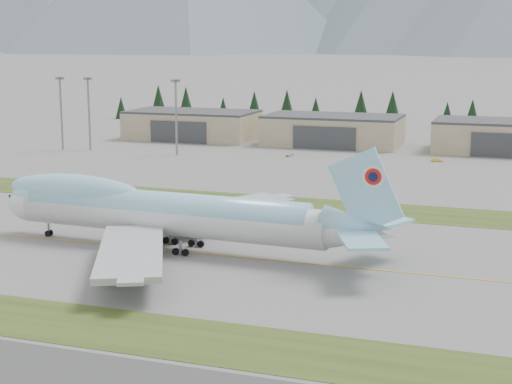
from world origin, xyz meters
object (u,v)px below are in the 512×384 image
at_px(hangar_center, 333,130).
at_px(service_vehicle_b, 437,162).
at_px(hangar_right, 508,137).
at_px(hangar_left, 192,125).
at_px(boeing_747_freighter, 166,212).
at_px(service_vehicle_a, 290,156).

height_order(hangar_center, service_vehicle_b, hangar_center).
height_order(hangar_right, service_vehicle_b, hangar_right).
distance_m(hangar_left, hangar_right, 115.00).
relative_size(boeing_747_freighter, service_vehicle_b, 21.07).
relative_size(boeing_747_freighter, hangar_right, 1.62).
distance_m(boeing_747_freighter, service_vehicle_b, 126.68).
relative_size(boeing_747_freighter, service_vehicle_a, 21.99).
height_order(hangar_left, service_vehicle_b, hangar_left).
xyz_separation_m(hangar_center, service_vehicle_a, (-6.91, -31.47, -5.39)).
xyz_separation_m(boeing_747_freighter, hangar_right, (55.46, 148.98, -1.41)).
relative_size(hangar_right, service_vehicle_b, 12.97).
bearing_deg(hangar_right, service_vehicle_a, -154.81).
bearing_deg(hangar_right, hangar_center, 180.00).
bearing_deg(hangar_left, hangar_center, 0.00).
xyz_separation_m(boeing_747_freighter, hangar_left, (-59.54, 148.98, -1.41)).
bearing_deg(hangar_right, hangar_left, 180.00).
distance_m(hangar_center, hangar_right, 60.00).
relative_size(hangar_center, service_vehicle_b, 12.97).
height_order(service_vehicle_a, service_vehicle_b, service_vehicle_b).
bearing_deg(hangar_center, service_vehicle_a, -102.39).
bearing_deg(hangar_left, hangar_right, 0.00).
bearing_deg(hangar_center, hangar_left, 180.00).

